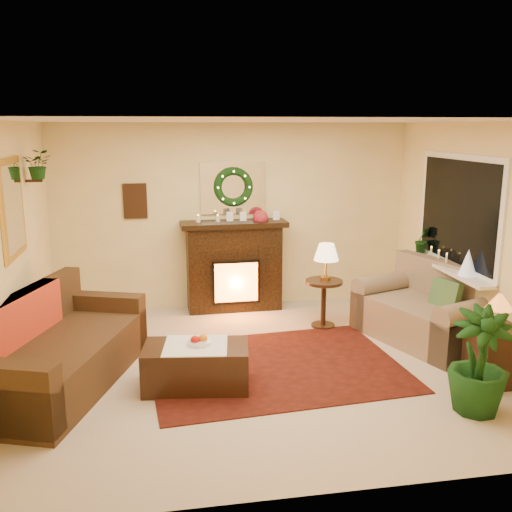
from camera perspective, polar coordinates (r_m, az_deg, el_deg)
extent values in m
plane|color=beige|center=(6.31, 0.55, -10.95)|extent=(5.00, 5.00, 0.00)
plane|color=white|center=(5.77, 0.61, 13.39)|extent=(5.00, 5.00, 0.00)
plane|color=#EFD88C|center=(8.09, -2.30, 3.99)|extent=(5.00, 5.00, 0.00)
plane|color=#EFD88C|center=(3.79, 6.74, -6.42)|extent=(5.00, 5.00, 0.00)
plane|color=#EFD88C|center=(5.99, -23.65, -0.24)|extent=(4.50, 4.50, 0.00)
plane|color=#EFD88C|center=(6.81, 21.77, 1.38)|extent=(4.50, 4.50, 0.00)
cube|color=#521E12|center=(6.28, 1.97, -10.99)|extent=(2.81, 2.20, 0.01)
cube|color=brown|center=(6.03, -18.89, -8.43)|extent=(1.63, 2.39, 0.94)
cube|color=red|center=(6.17, -19.02, -7.69)|extent=(0.72, 1.18, 0.02)
cube|color=black|center=(8.04, -2.21, -1.53)|extent=(1.31, 0.44, 1.19)
sphere|color=#AC1D31|center=(7.94, 0.45, 3.83)|extent=(0.22, 0.22, 0.22)
cylinder|color=beige|center=(7.85, -5.79, 3.36)|extent=(0.06, 0.06, 0.19)
cylinder|color=white|center=(7.86, -3.84, 3.41)|extent=(0.06, 0.06, 0.18)
cube|color=white|center=(8.02, -2.30, 6.79)|extent=(0.92, 0.02, 0.72)
torus|color=#194719|center=(7.98, -2.27, 6.90)|extent=(0.55, 0.11, 0.55)
cube|color=#381E11|center=(7.98, -11.99, 5.40)|extent=(0.32, 0.03, 0.48)
cube|color=gold|center=(6.20, -23.20, 4.44)|extent=(0.03, 0.84, 1.00)
imported|color=#194719|center=(6.88, -20.82, 7.22)|extent=(0.33, 0.28, 0.36)
cube|color=#826D53|center=(7.17, 16.41, -4.94)|extent=(1.43, 1.83, 0.93)
cube|color=white|center=(7.23, 19.58, 4.19)|extent=(0.03, 1.86, 1.36)
cube|color=black|center=(7.22, 19.47, 4.19)|extent=(0.02, 1.70, 1.22)
cube|color=white|center=(7.30, 18.46, -1.09)|extent=(0.22, 1.86, 0.04)
cone|color=white|center=(6.87, 20.44, -0.63)|extent=(0.20, 0.20, 0.31)
imported|color=#255E1A|center=(7.86, 16.35, 1.61)|extent=(0.27, 0.22, 0.49)
cylinder|color=black|center=(7.43, 6.76, -4.64)|extent=(0.52, 0.52, 0.62)
cone|color=#FFE3B0|center=(7.30, 7.03, -0.43)|extent=(0.32, 0.32, 0.49)
cube|color=black|center=(6.33, 22.80, -9.28)|extent=(0.47, 0.47, 0.58)
cone|color=orange|center=(6.18, 23.09, -5.16)|extent=(0.27, 0.27, 0.40)
cube|color=black|center=(5.80, -6.00, -10.99)|extent=(1.10, 0.70, 0.43)
cylinder|color=silver|center=(5.72, -5.70, -8.71)|extent=(0.24, 0.24, 0.05)
imported|color=#14381A|center=(5.58, 21.40, -10.14)|extent=(1.92, 1.92, 2.92)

